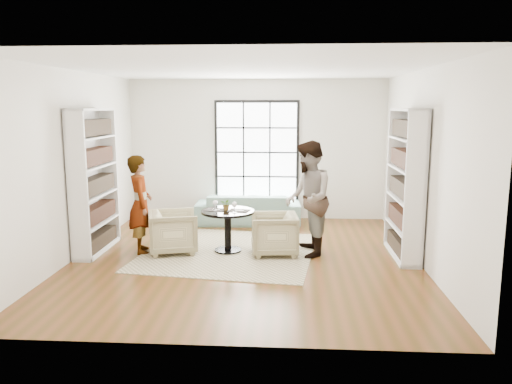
# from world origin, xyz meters

# --- Properties ---
(ground) EXTENTS (6.00, 6.00, 0.00)m
(ground) POSITION_xyz_m (0.00, 0.00, 0.00)
(ground) COLOR #5E3316
(room_shell) EXTENTS (6.00, 6.01, 6.00)m
(room_shell) POSITION_xyz_m (0.00, 0.54, 1.26)
(room_shell) COLOR silver
(room_shell) RESTS_ON ground
(rug) EXTENTS (3.11, 3.11, 0.01)m
(rug) POSITION_xyz_m (-0.30, 0.33, 0.01)
(rug) COLOR #C1B391
(rug) RESTS_ON ground
(pedestal_table) EXTENTS (0.89, 0.89, 0.71)m
(pedestal_table) POSITION_xyz_m (-0.32, 0.36, 0.52)
(pedestal_table) COLOR black
(pedestal_table) RESTS_ON ground
(sofa) EXTENTS (2.20, 0.94, 0.63)m
(sofa) POSITION_xyz_m (-0.15, 2.45, 0.32)
(sofa) COLOR gray
(sofa) RESTS_ON ground
(armchair_left) EXTENTS (0.96, 0.94, 0.71)m
(armchair_left) POSITION_xyz_m (-1.23, 0.25, 0.36)
(armchair_left) COLOR tan
(armchair_left) RESTS_ON ground
(armchair_right) EXTENTS (0.83, 0.81, 0.69)m
(armchair_right) POSITION_xyz_m (0.46, 0.25, 0.34)
(armchair_right) COLOR tan
(armchair_right) RESTS_ON ground
(person_left) EXTENTS (0.57, 0.70, 1.64)m
(person_left) POSITION_xyz_m (-1.78, 0.25, 0.82)
(person_left) COLOR gray
(person_left) RESTS_ON ground
(person_right) EXTENTS (0.78, 0.96, 1.89)m
(person_right) POSITION_xyz_m (1.01, 0.25, 0.94)
(person_right) COLOR gray
(person_right) RESTS_ON ground
(placemat_left) EXTENTS (0.39, 0.32, 0.01)m
(placemat_left) POSITION_xyz_m (-0.53, 0.38, 0.72)
(placemat_left) COLOR #282523
(placemat_left) RESTS_ON pedestal_table
(placemat_right) EXTENTS (0.39, 0.32, 0.01)m
(placemat_right) POSITION_xyz_m (-0.14, 0.33, 0.72)
(placemat_right) COLOR #282523
(placemat_right) RESTS_ON pedestal_table
(cutlery_left) EXTENTS (0.18, 0.24, 0.01)m
(cutlery_left) POSITION_xyz_m (-0.53, 0.38, 0.72)
(cutlery_left) COLOR silver
(cutlery_left) RESTS_ON placemat_left
(cutlery_right) EXTENTS (0.18, 0.24, 0.01)m
(cutlery_right) POSITION_xyz_m (-0.14, 0.33, 0.72)
(cutlery_right) COLOR silver
(cutlery_right) RESTS_ON placemat_right
(wine_glass_left) EXTENTS (0.08, 0.08, 0.19)m
(wine_glass_left) POSITION_xyz_m (-0.52, 0.28, 0.85)
(wine_glass_left) COLOR silver
(wine_glass_left) RESTS_ON pedestal_table
(wine_glass_right) EXTENTS (0.08, 0.08, 0.19)m
(wine_glass_right) POSITION_xyz_m (-0.19, 0.18, 0.85)
(wine_glass_right) COLOR silver
(wine_glass_right) RESTS_ON pedestal_table
(flower_centerpiece) EXTENTS (0.22, 0.20, 0.20)m
(flower_centerpiece) POSITION_xyz_m (-0.35, 0.38, 0.81)
(flower_centerpiece) COLOR gray
(flower_centerpiece) RESTS_ON pedestal_table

